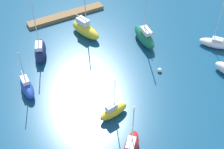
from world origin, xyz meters
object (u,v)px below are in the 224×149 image
sailboat_green_west_end (144,36)px  sailboat_yellow_lone_north (85,29)px  sailboat_yellow_along_channel (113,111)px  sailboat_blue_east_end (27,87)px  sailboat_white_near_pier (214,43)px  pier_dock (66,15)px  mooring_buoy_white (160,70)px  sailboat_navy_lone_south (40,51)px  sailboat_red_far_north (131,147)px

sailboat_green_west_end → sailboat_yellow_lone_north: bearing=56.1°
sailboat_yellow_along_channel → sailboat_green_west_end: (-15.16, -14.53, 0.49)m
sailboat_blue_east_end → sailboat_yellow_lone_north: sailboat_yellow_lone_north is taller
sailboat_white_near_pier → pier_dock: bearing=3.1°
sailboat_green_west_end → mooring_buoy_white: bearing=172.5°
pier_dock → sailboat_navy_lone_south: 14.62m
sailboat_yellow_along_channel → mooring_buoy_white: 14.14m
sailboat_white_near_pier → mooring_buoy_white: (14.32, 1.04, -0.59)m
sailboat_yellow_along_channel → sailboat_navy_lone_south: size_ratio=0.66×
sailboat_green_west_end → sailboat_yellow_lone_north: 12.86m
sailboat_yellow_along_channel → sailboat_navy_lone_south: bearing=97.1°
sailboat_white_near_pier → sailboat_red_far_north: bearing=76.4°
sailboat_blue_east_end → sailboat_green_west_end: bearing=95.8°
pier_dock → sailboat_navy_lone_south: (9.87, 10.73, 1.06)m
sailboat_yellow_along_channel → sailboat_navy_lone_south: (5.73, -20.54, 0.28)m
sailboat_green_west_end → sailboat_yellow_lone_north: size_ratio=1.16×
sailboat_red_far_north → mooring_buoy_white: sailboat_red_far_north is taller
sailboat_yellow_along_channel → mooring_buoy_white: bearing=13.9°
mooring_buoy_white → sailboat_red_far_north: bearing=42.8°
sailboat_green_west_end → sailboat_blue_east_end: sailboat_green_west_end is taller
pier_dock → sailboat_yellow_along_channel: 31.56m
pier_dock → sailboat_yellow_lone_north: (-1.08, 8.59, 1.18)m
sailboat_blue_east_end → sailboat_navy_lone_south: bearing=147.9°
sailboat_red_far_north → mooring_buoy_white: (-14.03, -12.99, -0.92)m
sailboat_navy_lone_south → sailboat_red_far_north: bearing=-149.0°
sailboat_green_west_end → sailboat_yellow_lone_north: (9.94, -8.16, -0.09)m
sailboat_yellow_lone_north → mooring_buoy_white: 19.02m
sailboat_yellow_along_channel → sailboat_yellow_lone_north: (-5.22, -22.69, 0.40)m
sailboat_navy_lone_south → sailboat_white_near_pier: (-33.10, 14.11, -0.46)m
sailboat_green_west_end → sailboat_red_far_north: sailboat_green_west_end is taller
pier_dock → sailboat_blue_east_end: sailboat_blue_east_end is taller
sailboat_green_west_end → mooring_buoy_white: (2.11, 9.13, -1.26)m
sailboat_navy_lone_south → sailboat_yellow_lone_north: (-10.95, -2.15, 0.12)m
sailboat_green_west_end → sailboat_white_near_pier: 14.66m
pier_dock → sailboat_red_far_north: (5.13, 38.87, 0.93)m
pier_dock → sailboat_yellow_lone_north: bearing=97.2°
pier_dock → sailboat_blue_east_end: size_ratio=1.92×
sailboat_yellow_lone_north → mooring_buoy_white: bearing=6.0°
sailboat_yellow_lone_north → sailboat_white_near_pier: 27.48m
sailboat_yellow_along_channel → sailboat_yellow_lone_north: size_ratio=0.64×
sailboat_yellow_along_channel → sailboat_yellow_lone_north: 23.29m
sailboat_red_far_north → mooring_buoy_white: 19.15m
sailboat_navy_lone_south → pier_dock: bearing=-21.1°
sailboat_white_near_pier → mooring_buoy_white: sailboat_white_near_pier is taller
sailboat_white_near_pier → sailboat_yellow_along_channel: bearing=63.3°
sailboat_red_far_north → sailboat_yellow_lone_north: (-6.21, -30.28, 0.25)m
sailboat_blue_east_end → sailboat_red_far_north: bearing=27.8°
sailboat_navy_lone_south → sailboat_yellow_along_channel: bearing=-142.9°
sailboat_yellow_lone_north → mooring_buoy_white: sailboat_yellow_lone_north is taller
sailboat_blue_east_end → mooring_buoy_white: 25.10m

